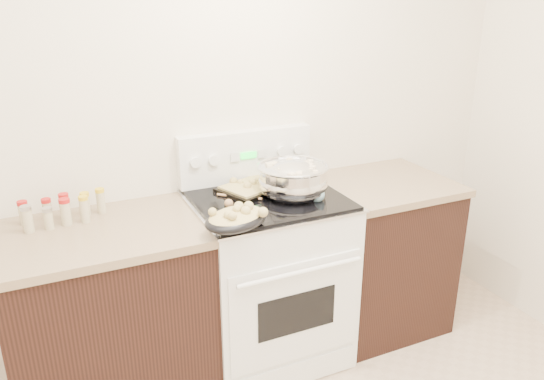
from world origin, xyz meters
TOP-DOWN VIEW (x-y plane):
  - room_shell at (0.00, 0.00)m, footprint 4.10×3.60m
  - counter_left at (-0.48, 1.43)m, footprint 0.93×0.67m
  - counter_right at (1.08, 1.43)m, footprint 0.73×0.67m
  - kitchen_range at (0.35, 1.42)m, footprint 0.78×0.73m
  - mixing_bowl at (0.48, 1.39)m, footprint 0.40×0.40m
  - roasting_pan at (0.07, 1.14)m, footprint 0.37×0.32m
  - baking_sheet at (0.34, 1.55)m, footprint 0.43×0.37m
  - wooden_spoon at (0.16, 1.42)m, footprint 0.20×0.18m
  - blue_ladle at (0.57, 1.29)m, footprint 0.20×0.22m
  - spice_jars at (-0.63, 1.59)m, footprint 0.39×0.15m

SIDE VIEW (x-z plane):
  - counter_left at x=-0.48m, z-range 0.00..0.92m
  - counter_right at x=1.08m, z-range 0.00..0.92m
  - kitchen_range at x=0.35m, z-range -0.12..1.10m
  - wooden_spoon at x=0.16m, z-range 0.93..0.98m
  - baking_sheet at x=0.34m, z-range 0.93..0.99m
  - blue_ladle at x=0.57m, z-range 0.93..1.03m
  - spice_jars at x=-0.63m, z-range 0.92..1.05m
  - roasting_pan at x=0.07m, z-range 0.94..1.05m
  - mixing_bowl at x=0.48m, z-range 0.92..1.13m
  - room_shell at x=0.00m, z-range 0.33..3.08m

